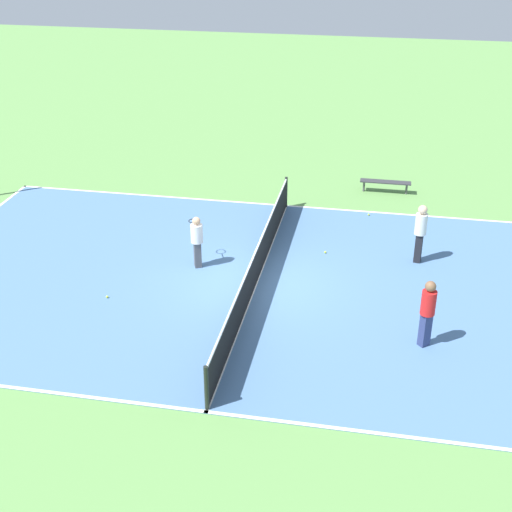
{
  "coord_description": "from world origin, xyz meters",
  "views": [
    {
      "loc": [
        -17.52,
        -3.34,
        10.04
      ],
      "look_at": [
        0.0,
        0.0,
        0.9
      ],
      "focal_mm": 50.0,
      "sensor_mm": 36.0,
      "label": 1
    }
  ],
  "objects": [
    {
      "name": "court_surface",
      "position": [
        0.0,
        0.0,
        0.01
      ],
      "size": [
        11.66,
        20.28,
        0.02
      ],
      "color": "#4C729E",
      "rests_on": "ground_plane"
    },
    {
      "name": "player_far_white",
      "position": [
        2.26,
        -4.56,
        1.09
      ],
      "size": [
        0.42,
        0.42,
        1.84
      ],
      "rotation": [
        0.0,
        0.0,
        2.97
      ],
      "color": "black",
      "rests_on": "court_surface"
    },
    {
      "name": "tennis_ball_near_net",
      "position": [
        2.28,
        -1.76,
        0.06
      ],
      "size": [
        0.07,
        0.07,
        0.07
      ],
      "primitive_type": "sphere",
      "color": "#CCE033",
      "rests_on": "court_surface"
    },
    {
      "name": "bench",
      "position": [
        7.75,
        -3.43,
        0.39
      ],
      "size": [
        0.36,
        1.87,
        0.45
      ],
      "rotation": [
        0.0,
        0.0,
        1.57
      ],
      "color": "#333338",
      "rests_on": "ground_plane"
    },
    {
      "name": "ground_plane",
      "position": [
        0.0,
        0.0,
        0.0
      ],
      "size": [
        80.0,
        80.0,
        0.0
      ],
      "primitive_type": "plane",
      "color": "#60934C"
    },
    {
      "name": "tennis_ball_far_baseline",
      "position": [
        -1.59,
        3.89,
        0.06
      ],
      "size": [
        0.07,
        0.07,
        0.07
      ],
      "primitive_type": "sphere",
      "color": "#CCE033",
      "rests_on": "court_surface"
    },
    {
      "name": "player_near_white",
      "position": [
        0.71,
        1.91,
        0.94
      ],
      "size": [
        0.99,
        0.68,
        1.61
      ],
      "rotation": [
        0.0,
        0.0,
        0.42
      ],
      "color": "#4C4C51",
      "rests_on": "court_surface"
    },
    {
      "name": "player_coach_red",
      "position": [
        -2.28,
        -4.66,
        1.06
      ],
      "size": [
        0.51,
        0.51,
        1.79
      ],
      "rotation": [
        0.0,
        0.0,
        5.48
      ],
      "color": "navy",
      "rests_on": "court_surface"
    },
    {
      "name": "tennis_net",
      "position": [
        0.0,
        0.0,
        0.59
      ],
      "size": [
        11.46,
        0.1,
        1.12
      ],
      "color": "black",
      "rests_on": "court_surface"
    },
    {
      "name": "tennis_ball_left_sideline",
      "position": [
        5.44,
        -2.95,
        0.06
      ],
      "size": [
        0.07,
        0.07,
        0.07
      ],
      "primitive_type": "sphere",
      "color": "#CCE033",
      "rests_on": "court_surface"
    }
  ]
}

